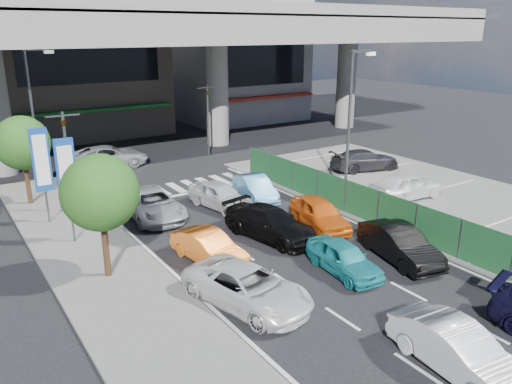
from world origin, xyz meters
TOP-DOWN VIEW (x-y plane):
  - ground at (0.00, 0.00)m, footprint 120.00×120.00m
  - parking_lot at (11.00, 2.00)m, footprint 12.00×28.00m
  - sidewalk_left at (-7.00, 4.00)m, footprint 4.00×30.00m
  - fence_run at (5.30, 1.00)m, footprint 0.16×22.00m
  - expressway at (0.00, 22.00)m, footprint 64.00×14.00m
  - building_center at (0.00, 32.97)m, footprint 14.00×10.90m
  - building_east at (16.00, 31.97)m, footprint 12.00×10.90m
  - traffic_light_left at (-6.20, 12.00)m, footprint 1.60×1.24m
  - traffic_light_right at (5.50, 19.00)m, footprint 1.60×1.24m
  - street_lamp_right at (7.17, 6.00)m, footprint 1.65×0.22m
  - street_lamp_left at (-6.33, 18.00)m, footprint 1.65×0.22m
  - signboard_near at (-7.20, 7.99)m, footprint 0.80×0.14m
  - signboard_far at (-7.60, 10.99)m, footprint 0.80×0.14m
  - tree_near at (-7.00, 4.00)m, footprint 2.80×2.80m
  - tree_far at (-7.80, 14.50)m, footprint 2.80×2.80m
  - hatch_white_back_mid at (-0.82, -6.63)m, footprint 1.76×4.19m
  - sedan_white_mid_left at (-3.67, -0.53)m, footprint 3.30×5.19m
  - taxi_teal_mid at (0.70, -0.58)m, footprint 1.82×3.75m
  - hatch_black_mid_right at (3.37, -1.00)m, footprint 2.35×4.41m
  - taxi_orange_left at (-3.17, 3.10)m, footprint 1.86×3.94m
  - sedan_black_mid at (0.31, 3.75)m, footprint 2.84×5.05m
  - taxi_orange_right at (2.98, 3.51)m, footprint 2.50×4.31m
  - wagon_silver_front_left at (-3.09, 9.19)m, footprint 2.51×5.06m
  - sedan_white_front_mid at (0.44, 8.50)m, footprint 2.30×4.27m
  - kei_truck_front_right at (2.74, 8.63)m, footprint 2.25×4.18m
  - crossing_wagon_silver at (-1.73, 19.96)m, footprint 5.55×3.22m
  - parked_sedan_white at (9.59, 3.97)m, footprint 4.51×2.15m
  - parked_sedan_dgrey at (12.07, 9.48)m, footprint 5.01×2.94m
  - traffic_cone at (5.70, 4.36)m, footprint 0.41×0.41m

SIDE VIEW (x-z plane):
  - ground at x=0.00m, z-range 0.00..0.00m
  - parking_lot at x=11.00m, z-range 0.00..0.06m
  - sidewalk_left at x=-7.00m, z-range 0.00..0.12m
  - traffic_cone at x=5.70m, z-range 0.06..0.83m
  - taxi_teal_mid at x=0.70m, z-range 0.00..1.23m
  - taxi_orange_left at x=-3.17m, z-range 0.00..1.25m
  - kei_truck_front_right at x=2.74m, z-range 0.00..1.31m
  - sedan_white_mid_left at x=-3.67m, z-range 0.00..1.33m
  - hatch_white_back_mid at x=-0.82m, z-range 0.00..1.35m
  - hatch_black_mid_right at x=3.37m, z-range 0.00..1.38m
  - sedan_black_mid at x=0.31m, z-range 0.00..1.38m
  - taxi_orange_right at x=2.98m, z-range 0.00..1.38m
  - wagon_silver_front_left at x=-3.09m, z-range 0.00..1.38m
  - sedan_white_front_mid at x=0.44m, z-range 0.00..1.38m
  - crossing_wagon_silver at x=-1.73m, z-range 0.00..1.45m
  - parked_sedan_dgrey at x=12.07m, z-range 0.06..1.42m
  - parked_sedan_white at x=9.59m, z-range 0.06..1.55m
  - fence_run at x=5.30m, z-range 0.00..1.80m
  - signboard_near at x=-7.20m, z-range 0.71..5.41m
  - signboard_far at x=-7.60m, z-range 0.71..5.41m
  - tree_near at x=-7.00m, z-range 0.99..5.79m
  - tree_far at x=-7.80m, z-range 0.99..5.79m
  - traffic_light_left at x=-6.20m, z-range 1.34..6.54m
  - traffic_light_right at x=5.50m, z-range 1.34..6.54m
  - street_lamp_right at x=7.17m, z-range 0.77..8.77m
  - street_lamp_left at x=-6.33m, z-range 0.77..8.77m
  - building_east at x=16.00m, z-range -0.01..11.99m
  - building_center at x=0.00m, z-range -0.01..14.99m
  - expressway at x=0.00m, z-range 3.39..14.14m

